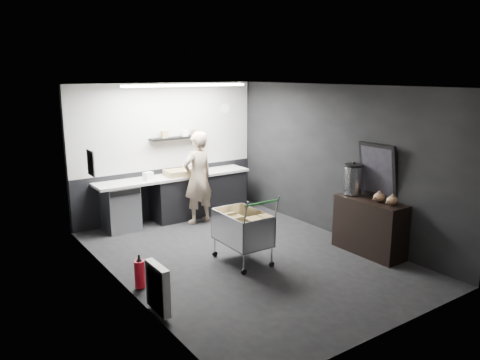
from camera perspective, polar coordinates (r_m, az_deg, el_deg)
floor at (r=7.64m, az=0.65°, el=-9.31°), size 5.50×5.50×0.00m
ceiling at (r=7.07m, az=0.70°, el=11.38°), size 5.50×5.50×0.00m
wall_back at (r=9.57m, az=-8.92°, el=3.52°), size 5.50×0.00×5.50m
wall_front at (r=5.31m, az=18.16°, el=-4.63°), size 5.50×0.00×5.50m
wall_left at (r=6.32m, az=-14.28°, el=-1.60°), size 0.00×5.50×5.50m
wall_right at (r=8.53m, az=11.71°, el=2.26°), size 0.00×5.50×5.50m
kitchen_wall_panel at (r=9.49m, az=-8.97°, el=6.49°), size 3.95×0.02×1.70m
dado_panel at (r=9.73m, az=-8.69°, el=-1.44°), size 3.95×0.02×1.00m
floating_shelf at (r=9.50m, az=-7.54°, el=5.15°), size 1.20×0.22×0.04m
wall_clock at (r=10.13m, az=-1.79°, el=8.75°), size 0.20×0.03×0.20m
poster at (r=7.49m, az=-17.74°, el=2.00°), size 0.02×0.30×0.40m
poster_red_band at (r=7.48m, az=-17.75°, el=2.53°), size 0.02×0.22×0.10m
radiator at (r=5.90m, az=-9.98°, el=-12.83°), size 0.10×0.50×0.60m
ceiling_strip at (r=8.65m, az=-6.56°, el=11.39°), size 2.40×0.20×0.04m
prep_counter at (r=9.53m, az=-7.13°, el=-1.96°), size 3.20×0.61×0.90m
person at (r=9.10m, az=-5.14°, el=0.27°), size 0.71×0.52×1.81m
shopping_cart at (r=7.26m, az=0.27°, el=-6.12°), size 0.61×0.99×1.09m
sideboard at (r=7.91m, az=15.44°, el=-4.60°), size 0.51×1.20×1.80m
fire_extinguisher at (r=6.63m, az=-12.13°, el=-11.04°), size 0.14×0.14×0.47m
cardboard_box at (r=9.35m, az=-7.33°, el=0.89°), size 0.61×0.49×0.11m
pink_tub at (r=9.47m, az=-6.44°, el=1.31°), size 0.19×0.19×0.19m
white_container at (r=9.06m, az=-11.13°, el=0.48°), size 0.19×0.16×0.15m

